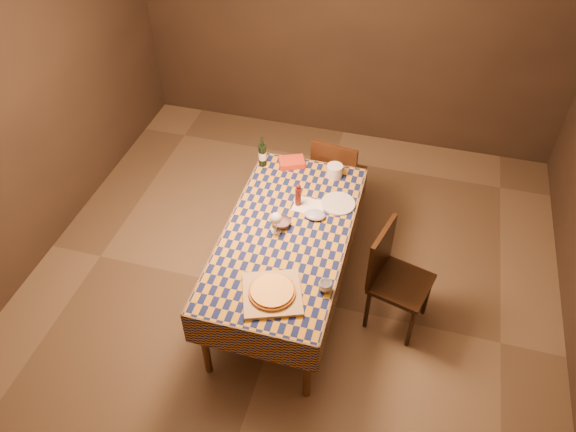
{
  "coord_description": "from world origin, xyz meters",
  "views": [
    {
      "loc": [
        0.8,
        -2.87,
        3.78
      ],
      "look_at": [
        0.0,
        0.05,
        0.9
      ],
      "focal_mm": 35.0,
      "sensor_mm": 36.0,
      "label": 1
    }
  ],
  "objects": [
    {
      "name": "room",
      "position": [
        0.0,
        0.0,
        1.35
      ],
      "size": [
        5.0,
        5.1,
        2.7
      ],
      "color": "brown",
      "rests_on": "ground"
    },
    {
      "name": "dining_table",
      "position": [
        0.0,
        0.0,
        0.69
      ],
      "size": [
        0.94,
        1.84,
        0.77
      ],
      "color": "brown",
      "rests_on": "ground"
    },
    {
      "name": "cutting_board",
      "position": [
        0.07,
        -0.6,
        0.78
      ],
      "size": [
        0.51,
        0.51,
        0.02
      ],
      "primitive_type": "cube",
      "rotation": [
        0.0,
        0.0,
        0.36
      ],
      "color": "#AA8850",
      "rests_on": "dining_table"
    },
    {
      "name": "pizza",
      "position": [
        0.07,
        -0.6,
        0.81
      ],
      "size": [
        0.4,
        0.4,
        0.03
      ],
      "color": "#A45A1B",
      "rests_on": "cutting_board"
    },
    {
      "name": "pepper_mill",
      "position": [
        0.01,
        0.33,
        0.87
      ],
      "size": [
        0.06,
        0.06,
        0.21
      ],
      "color": "#4F1312",
      "rests_on": "dining_table"
    },
    {
      "name": "bowl",
      "position": [
        -0.06,
        0.07,
        0.79
      ],
      "size": [
        0.19,
        0.19,
        0.05
      ],
      "primitive_type": "imported",
      "rotation": [
        0.0,
        0.0,
        0.32
      ],
      "color": "#5E474F",
      "rests_on": "dining_table"
    },
    {
      "name": "wine_glass",
      "position": [
        -0.08,
        -0.0,
        0.9
      ],
      "size": [
        0.09,
        0.09,
        0.18
      ],
      "color": "white",
      "rests_on": "dining_table"
    },
    {
      "name": "wine_bottle",
      "position": [
        -0.42,
        0.75,
        0.87
      ],
      "size": [
        0.09,
        0.09,
        0.28
      ],
      "color": "black",
      "rests_on": "dining_table"
    },
    {
      "name": "deli_tub",
      "position": [
        0.21,
        0.76,
        0.82
      ],
      "size": [
        0.16,
        0.16,
        0.11
      ],
      "primitive_type": "cylinder",
      "rotation": [
        0.0,
        0.0,
        -0.23
      ],
      "color": "silver",
      "rests_on": "dining_table"
    },
    {
      "name": "takeout_container",
      "position": [
        -0.17,
        0.81,
        0.8
      ],
      "size": [
        0.26,
        0.22,
        0.05
      ],
      "primitive_type": "cube",
      "rotation": [
        0.0,
        0.0,
        0.42
      ],
      "color": "#B53017",
      "rests_on": "dining_table"
    },
    {
      "name": "white_plate",
      "position": [
        0.31,
        0.42,
        0.78
      ],
      "size": [
        0.29,
        0.29,
        0.02
      ],
      "primitive_type": "cylinder",
      "rotation": [
        0.0,
        0.0,
        0.08
      ],
      "color": "silver",
      "rests_on": "dining_table"
    },
    {
      "name": "tumbler",
      "position": [
        0.4,
        -0.46,
        0.81
      ],
      "size": [
        0.1,
        0.1,
        0.08
      ],
      "primitive_type": "imported",
      "rotation": [
        0.0,
        0.0,
        -0.03
      ],
      "color": "silver",
      "rests_on": "dining_table"
    },
    {
      "name": "flour_patch",
      "position": [
        0.09,
        0.34,
        0.77
      ],
      "size": [
        0.25,
        0.2,
        0.0
      ],
      "primitive_type": "cube",
      "rotation": [
        0.0,
        0.0,
        -0.06
      ],
      "color": "white",
      "rests_on": "dining_table"
    },
    {
      "name": "flour_bag",
      "position": [
        0.17,
        0.22,
        0.79
      ],
      "size": [
        0.18,
        0.14,
        0.05
      ],
      "primitive_type": "ellipsoid",
      "rotation": [
        0.0,
        0.0,
        0.09
      ],
      "color": "#9CA1C8",
      "rests_on": "dining_table"
    },
    {
      "name": "chair_far",
      "position": [
        0.18,
        1.08,
        0.52
      ],
      "size": [
        0.48,
        0.48,
        0.93
      ],
      "color": "black",
      "rests_on": "ground"
    },
    {
      "name": "chair_right",
      "position": [
        0.83,
        0.03,
        0.52
      ],
      "size": [
        0.52,
        0.52,
        0.93
      ],
      "color": "black",
      "rests_on": "ground"
    }
  ]
}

